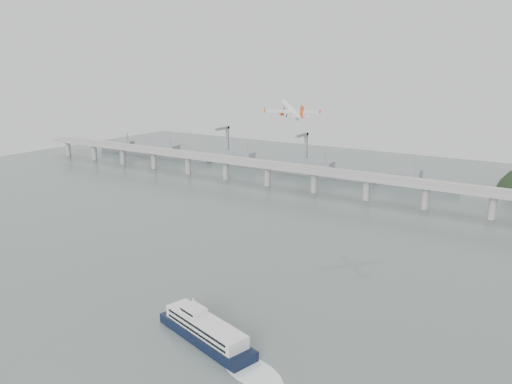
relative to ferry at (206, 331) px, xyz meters
The scene contains 5 objects.
ground 69.37m from the ferry, 129.64° to the left, with size 900.00×900.00×0.00m, color #566461.
bridge 257.67m from the ferry, 100.14° to the left, with size 800.00×22.00×23.90m.
distant_fleet 375.74m from the ferry, 122.07° to the left, with size 453.00×60.90×40.00m.
ferry is the anchor object (origin of this frame).
airliner 171.09m from the ferry, 105.37° to the left, with size 35.50×33.96×13.99m.
Camera 1 is at (165.32, -202.15, 114.70)m, focal length 35.00 mm.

